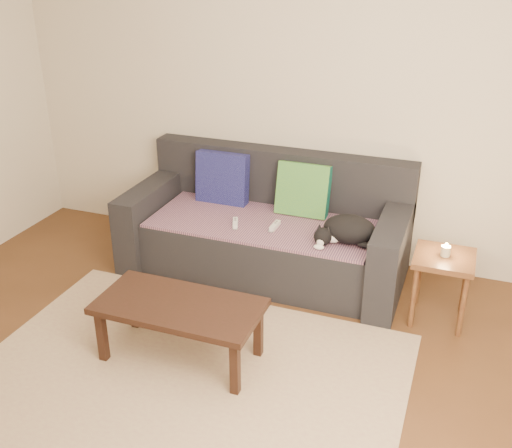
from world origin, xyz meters
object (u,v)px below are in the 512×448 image
(sofa, at_px, (267,232))
(coffee_table, at_px, (179,311))
(wii_remote_b, at_px, (275,226))
(cat, at_px, (347,230))
(wii_remote_a, at_px, (235,223))
(side_table, at_px, (443,267))

(sofa, xyz_separation_m, coffee_table, (-0.11, -1.25, 0.03))
(sofa, xyz_separation_m, wii_remote_b, (0.12, -0.16, 0.15))
(cat, distance_m, wii_remote_b, 0.55)
(wii_remote_b, height_order, coffee_table, wii_remote_b)
(wii_remote_a, distance_m, wii_remote_b, 0.29)
(cat, bearing_deg, side_table, -7.44)
(sofa, relative_size, side_table, 4.37)
(wii_remote_b, distance_m, side_table, 1.20)
(wii_remote_b, xyz_separation_m, coffee_table, (-0.22, -1.09, -0.11))
(side_table, bearing_deg, wii_remote_b, 175.17)
(side_table, height_order, coffee_table, side_table)
(wii_remote_a, xyz_separation_m, wii_remote_b, (0.29, 0.06, 0.00))
(cat, height_order, coffee_table, cat)
(sofa, xyz_separation_m, cat, (0.66, -0.21, 0.22))
(wii_remote_a, bearing_deg, wii_remote_b, -100.01)
(sofa, height_order, side_table, sofa)
(cat, bearing_deg, coffee_table, -129.00)
(wii_remote_a, height_order, wii_remote_b, same)
(cat, height_order, side_table, cat)
(wii_remote_a, height_order, side_table, side_table)
(cat, xyz_separation_m, side_table, (0.66, -0.05, -0.14))
(side_table, bearing_deg, sofa, 168.78)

